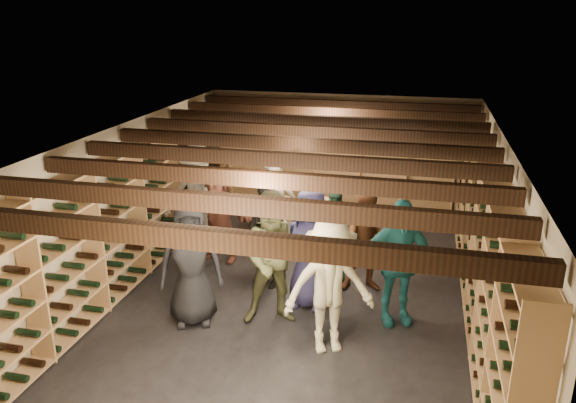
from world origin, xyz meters
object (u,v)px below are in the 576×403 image
(person_1, at_px, (266,234))
(person_8, at_px, (368,241))
(crate_loose, at_px, (401,224))
(person_10, at_px, (334,233))
(person_0, at_px, (191,264))
(person_2, at_px, (276,259))
(crate_stack_right, at_px, (327,217))
(person_4, at_px, (397,262))
(person_9, at_px, (198,196))
(crate_stack_left, at_px, (277,214))
(person_5, at_px, (219,214))
(person_7, at_px, (274,214))
(person_6, at_px, (310,249))
(person_3, at_px, (329,287))

(person_1, xyz_separation_m, person_8, (1.52, 0.19, -0.05))
(crate_loose, xyz_separation_m, person_10, (-0.95, -2.39, 0.67))
(person_0, bearing_deg, person_2, -7.32)
(person_1, distance_m, person_8, 1.53)
(crate_loose, xyz_separation_m, person_2, (-1.49, -3.87, 0.84))
(person_0, bearing_deg, crate_stack_right, 49.16)
(person_4, distance_m, person_10, 1.51)
(person_4, relative_size, person_8, 1.11)
(person_10, bearing_deg, person_4, -61.01)
(person_0, relative_size, person_2, 0.93)
(person_0, xyz_separation_m, person_1, (0.66, 1.28, -0.02))
(person_0, height_order, person_2, person_2)
(person_0, height_order, person_9, person_9)
(crate_stack_left, bearing_deg, person_4, -49.75)
(crate_loose, height_order, person_5, person_5)
(person_2, bearing_deg, person_7, 87.61)
(crate_stack_left, xyz_separation_m, person_6, (1.18, -2.66, 0.52))
(person_7, bearing_deg, crate_stack_left, 96.53)
(crate_stack_left, height_order, crate_stack_right, same)
(person_2, xyz_separation_m, person_6, (0.35, 0.54, -0.06))
(person_2, distance_m, person_7, 1.72)
(crate_stack_left, relative_size, person_4, 0.39)
(person_5, relative_size, person_6, 0.94)
(crate_stack_left, relative_size, person_2, 0.37)
(crate_stack_right, xyz_separation_m, person_0, (-1.23, -3.53, 0.52))
(person_1, bearing_deg, crate_stack_right, 93.66)
(person_0, xyz_separation_m, person_8, (2.18, 1.47, -0.07))
(person_6, distance_m, person_7, 1.38)
(person_3, bearing_deg, person_5, 111.82)
(person_5, xyz_separation_m, person_7, (0.97, -0.06, 0.12))
(person_2, relative_size, person_4, 1.06)
(person_2, relative_size, person_3, 1.07)
(crate_loose, relative_size, person_6, 0.29)
(person_2, bearing_deg, person_1, 94.85)
(crate_stack_left, distance_m, person_7, 1.69)
(crate_stack_right, xyz_separation_m, person_10, (0.40, -1.77, 0.41))
(crate_loose, height_order, person_8, person_8)
(crate_stack_left, height_order, person_8, person_8)
(crate_loose, height_order, person_3, person_3)
(crate_stack_right, height_order, person_0, person_0)
(person_7, bearing_deg, person_5, 169.69)
(crate_stack_right, distance_m, person_10, 1.86)
(crate_stack_right, relative_size, person_7, 0.37)
(person_4, bearing_deg, person_8, 97.84)
(crate_loose, xyz_separation_m, person_1, (-1.91, -2.86, 0.75))
(person_9, xyz_separation_m, person_10, (2.54, -0.75, -0.17))
(person_2, relative_size, person_6, 1.07)
(crate_loose, bearing_deg, person_6, -108.93)
(person_0, relative_size, person_8, 1.09)
(crate_stack_right, height_order, crate_loose, crate_stack_right)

